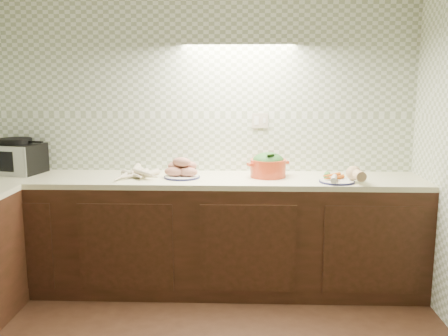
{
  "coord_description": "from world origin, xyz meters",
  "views": [
    {
      "loc": [
        0.4,
        -2.29,
        1.65
      ],
      "look_at": [
        0.27,
        1.25,
        1.02
      ],
      "focal_mm": 40.0,
      "sensor_mm": 36.0,
      "label": 1
    }
  ],
  "objects_px": {
    "parsnip_pile": "(139,172)",
    "veg_plate": "(344,176)",
    "toaster_oven": "(16,157)",
    "dutch_oven": "(268,165)",
    "sweet_potato_plate": "(182,170)",
    "onion_bowl": "(186,169)"
  },
  "relations": [
    {
      "from": "toaster_oven",
      "to": "veg_plate",
      "type": "relative_size",
      "value": 1.44
    },
    {
      "from": "sweet_potato_plate",
      "to": "veg_plate",
      "type": "distance_m",
      "value": 1.23
    },
    {
      "from": "parsnip_pile",
      "to": "sweet_potato_plate",
      "type": "xyz_separation_m",
      "value": [
        0.34,
        -0.03,
        0.02
      ]
    },
    {
      "from": "toaster_oven",
      "to": "sweet_potato_plate",
      "type": "relative_size",
      "value": 1.64
    },
    {
      "from": "sweet_potato_plate",
      "to": "onion_bowl",
      "type": "distance_m",
      "value": 0.13
    },
    {
      "from": "dutch_oven",
      "to": "onion_bowl",
      "type": "bearing_deg",
      "value": 149.37
    },
    {
      "from": "sweet_potato_plate",
      "to": "veg_plate",
      "type": "relative_size",
      "value": 0.88
    },
    {
      "from": "parsnip_pile",
      "to": "onion_bowl",
      "type": "bearing_deg",
      "value": 15.2
    },
    {
      "from": "toaster_oven",
      "to": "dutch_oven",
      "type": "bearing_deg",
      "value": 10.03
    },
    {
      "from": "onion_bowl",
      "to": "dutch_oven",
      "type": "xyz_separation_m",
      "value": [
        0.65,
        -0.08,
        0.05
      ]
    },
    {
      "from": "toaster_oven",
      "to": "sweet_potato_plate",
      "type": "bearing_deg",
      "value": 6.55
    },
    {
      "from": "toaster_oven",
      "to": "onion_bowl",
      "type": "height_order",
      "value": "toaster_oven"
    },
    {
      "from": "toaster_oven",
      "to": "dutch_oven",
      "type": "relative_size",
      "value": 1.25
    },
    {
      "from": "parsnip_pile",
      "to": "dutch_oven",
      "type": "bearing_deg",
      "value": 1.14
    },
    {
      "from": "parsnip_pile",
      "to": "veg_plate",
      "type": "distance_m",
      "value": 1.57
    },
    {
      "from": "onion_bowl",
      "to": "veg_plate",
      "type": "height_order",
      "value": "veg_plate"
    },
    {
      "from": "onion_bowl",
      "to": "toaster_oven",
      "type": "bearing_deg",
      "value": 179.49
    },
    {
      "from": "toaster_oven",
      "to": "veg_plate",
      "type": "xyz_separation_m",
      "value": [
        2.59,
        -0.28,
        -0.09
      ]
    },
    {
      "from": "dutch_oven",
      "to": "sweet_potato_plate",
      "type": "bearing_deg",
      "value": 160.83
    },
    {
      "from": "veg_plate",
      "to": "onion_bowl",
      "type": "bearing_deg",
      "value": 167.58
    },
    {
      "from": "sweet_potato_plate",
      "to": "dutch_oven",
      "type": "xyz_separation_m",
      "value": [
        0.67,
        0.05,
        0.04
      ]
    },
    {
      "from": "toaster_oven",
      "to": "dutch_oven",
      "type": "height_order",
      "value": "toaster_oven"
    }
  ]
}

